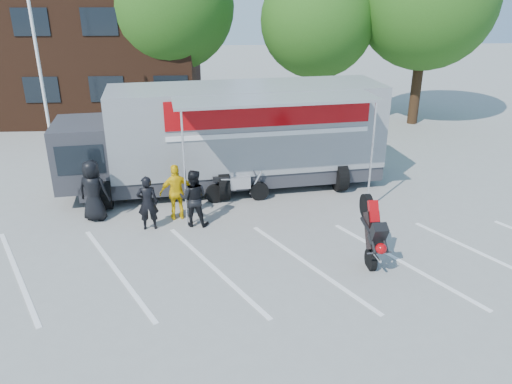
{
  "coord_description": "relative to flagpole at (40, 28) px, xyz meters",
  "views": [
    {
      "loc": [
        0.63,
        -9.8,
        6.57
      ],
      "look_at": [
        1.36,
        2.75,
        1.3
      ],
      "focal_mm": 35.0,
      "sensor_mm": 36.0,
      "label": 1
    }
  ],
  "objects": [
    {
      "name": "tree_left",
      "position": [
        4.24,
        6.0,
        0.51
      ],
      "size": [
        6.12,
        6.12,
        8.64
      ],
      "color": "#382314",
      "rests_on": "ground"
    },
    {
      "name": "flagpole",
      "position": [
        0.0,
        0.0,
        0.0
      ],
      "size": [
        1.61,
        0.12,
        8.0
      ],
      "color": "white",
      "rests_on": "ground"
    },
    {
      "name": "spectator_leather_b",
      "position": [
        4.55,
        -6.7,
        -4.24
      ],
      "size": [
        0.63,
        0.46,
        1.62
      ],
      "primitive_type": "imported",
      "rotation": [
        0.0,
        0.0,
        3.26
      ],
      "color": "black",
      "rests_on": "ground"
    },
    {
      "name": "spectator_leather_a",
      "position": [
        2.87,
        -5.99,
        -4.12
      ],
      "size": [
        1.02,
        0.78,
        1.86
      ],
      "primitive_type": "imported",
      "rotation": [
        0.0,
        0.0,
        2.92
      ],
      "color": "black",
      "rests_on": "ground"
    },
    {
      "name": "tree_mid",
      "position": [
        11.24,
        5.0,
        -0.11
      ],
      "size": [
        5.44,
        5.44,
        7.68
      ],
      "color": "#382314",
      "rests_on": "ground"
    },
    {
      "name": "parked_motorcycle",
      "position": [
        7.13,
        -4.89,
        -5.05
      ],
      "size": [
        2.16,
        0.88,
        1.1
      ],
      "primitive_type": null,
      "rotation": [
        0.0,
        0.0,
        1.66
      ],
      "color": "#B7B7BC",
      "rests_on": "ground"
    },
    {
      "name": "parking_bay_lines",
      "position": [
        6.24,
        -9.0,
        -5.05
      ],
      "size": [
        18.09,
        13.33,
        0.01
      ],
      "primitive_type": "cube",
      "rotation": [
        0.0,
        0.0,
        0.52
      ],
      "color": "white",
      "rests_on": "ground"
    },
    {
      "name": "spectator_leather_c",
      "position": [
        5.84,
        -6.52,
        -4.2
      ],
      "size": [
        0.9,
        0.75,
        1.7
      ],
      "primitive_type": "imported",
      "rotation": [
        0.0,
        0.0,
        3.01
      ],
      "color": "black",
      "rests_on": "ground"
    },
    {
      "name": "ground",
      "position": [
        6.24,
        -10.0,
        -5.05
      ],
      "size": [
        100.0,
        100.0,
        0.0
      ],
      "primitive_type": "plane",
      "color": "gray",
      "rests_on": "ground"
    },
    {
      "name": "tree_right",
      "position": [
        16.24,
        4.5,
        0.82
      ],
      "size": [
        6.46,
        6.46,
        9.12
      ],
      "color": "#382314",
      "rests_on": "ground"
    },
    {
      "name": "stunt_bike_rider",
      "position": [
        10.31,
        -8.63,
        -5.05
      ],
      "size": [
        0.87,
        1.68,
        1.92
      ],
      "primitive_type": null,
      "rotation": [
        0.0,
        0.0,
        0.06
      ],
      "color": "black",
      "rests_on": "ground"
    },
    {
      "name": "transporter_truck",
      "position": [
        7.03,
        -3.57,
        -5.05
      ],
      "size": [
        11.63,
        6.76,
        3.5
      ],
      "primitive_type": null,
      "rotation": [
        0.0,
        0.0,
        0.14
      ],
      "color": "gray",
      "rests_on": "ground"
    },
    {
      "name": "spectator_hivis",
      "position": [
        5.31,
        -6.07,
        -4.2
      ],
      "size": [
        1.07,
        0.64,
        1.71
      ],
      "primitive_type": "imported",
      "rotation": [
        0.0,
        0.0,
        3.38
      ],
      "color": "yellow",
      "rests_on": "ground"
    },
    {
      "name": "office_building",
      "position": [
        -3.76,
        8.0,
        -1.55
      ],
      "size": [
        18.0,
        8.0,
        7.0
      ],
      "primitive_type": "cube",
      "color": "#3F2214",
      "rests_on": "ground"
    }
  ]
}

